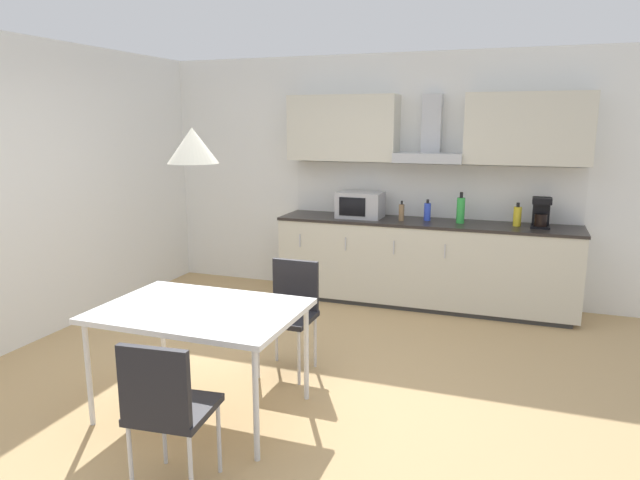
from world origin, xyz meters
TOP-DOWN VIEW (x-y plane):
  - ground_plane at (0.00, 0.00)m, footprint 7.27×7.79m
  - wall_back at (0.00, 2.65)m, footprint 5.81×0.10m
  - wall_left at (-2.47, 0.00)m, footprint 0.10×6.23m
  - kitchen_counter at (0.68, 2.29)m, footprint 3.12×0.63m
  - backsplash_tile at (0.68, 2.58)m, footprint 3.10×0.02m
  - upper_wall_cabinets at (0.68, 2.43)m, footprint 3.10×0.40m
  - microwave at (-0.03, 2.29)m, footprint 0.48×0.35m
  - coffee_maker at (1.81, 2.32)m, footprint 0.18×0.19m
  - bottle_brown at (0.44, 2.23)m, footprint 0.06×0.06m
  - bottle_yellow at (1.60, 2.33)m, footprint 0.08×0.08m
  - bottle_green at (1.04, 2.30)m, footprint 0.08×0.08m
  - bottle_blue at (0.69, 2.35)m, footprint 0.07×0.07m
  - dining_table at (-0.32, -0.53)m, footprint 1.31×0.92m
  - chair_near_right at (-0.02, -1.37)m, footprint 0.44×0.44m
  - chair_far_right at (-0.02, 0.31)m, footprint 0.40×0.40m
  - pendant_lamp at (-0.32, -0.53)m, footprint 0.32×0.32m

SIDE VIEW (x-z plane):
  - ground_plane at x=0.00m, z-range -0.02..0.00m
  - kitchen_counter at x=0.68m, z-range 0.00..0.92m
  - chair_near_right at x=-0.02m, z-range 0.10..0.97m
  - chair_far_right at x=-0.02m, z-range 0.10..0.97m
  - dining_table at x=-0.32m, z-range 0.32..1.06m
  - bottle_brown at x=0.44m, z-range 0.90..1.11m
  - bottle_blue at x=0.69m, z-range 0.90..1.12m
  - bottle_yellow at x=1.60m, z-range 0.90..1.13m
  - bottle_green at x=1.04m, z-range 0.89..1.21m
  - microwave at x=-0.03m, z-range 0.91..1.19m
  - coffee_maker at x=1.81m, z-range 0.91..1.21m
  - backsplash_tile at x=0.68m, z-range 0.91..1.49m
  - wall_back at x=0.00m, z-range 0.00..2.66m
  - wall_left at x=-2.47m, z-range 0.00..2.66m
  - pendant_lamp at x=-0.32m, z-range 1.69..1.91m
  - upper_wall_cabinets at x=0.68m, z-range 1.51..2.21m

